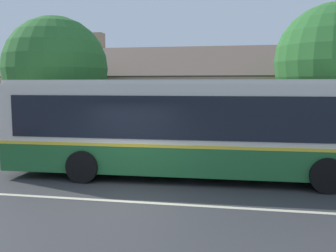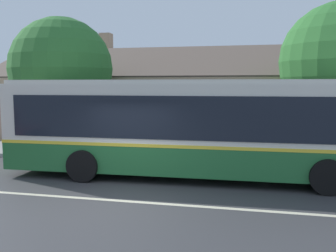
{
  "view_description": "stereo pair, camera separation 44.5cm",
  "coord_description": "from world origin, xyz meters",
  "px_view_note": "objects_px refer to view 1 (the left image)",
  "views": [
    {
      "loc": [
        2.99,
        -9.04,
        3.02
      ],
      "look_at": [
        0.87,
        2.52,
        1.71
      ],
      "focal_mm": 40.0,
      "sensor_mm": 36.0,
      "label": 1
    },
    {
      "loc": [
        3.42,
        -8.95,
        3.02
      ],
      "look_at": [
        0.87,
        2.52,
        1.71
      ],
      "focal_mm": 40.0,
      "sensor_mm": 36.0,
      "label": 2
    }
  ],
  "objects_px": {
    "bench_down_street": "(131,143)",
    "transit_bus": "(196,125)",
    "bench_by_building": "(23,141)",
    "street_tree_secondary": "(56,69)",
    "street_tree_primary": "(334,62)"
  },
  "relations": [
    {
      "from": "bench_down_street",
      "to": "transit_bus",
      "type": "bearing_deg",
      "value": -45.45
    },
    {
      "from": "transit_bus",
      "to": "bench_by_building",
      "type": "xyz_separation_m",
      "value": [
        -7.84,
        2.72,
        -1.12
      ]
    },
    {
      "from": "transit_bus",
      "to": "street_tree_secondary",
      "type": "height_order",
      "value": "street_tree_secondary"
    },
    {
      "from": "street_tree_secondary",
      "to": "bench_down_street",
      "type": "bearing_deg",
      "value": -10.43
    },
    {
      "from": "bench_down_street",
      "to": "street_tree_secondary",
      "type": "distance_m",
      "value": 4.86
    },
    {
      "from": "street_tree_secondary",
      "to": "transit_bus",
      "type": "bearing_deg",
      "value": -29.48
    },
    {
      "from": "street_tree_primary",
      "to": "transit_bus",
      "type": "bearing_deg",
      "value": -140.64
    },
    {
      "from": "transit_bus",
      "to": "bench_by_building",
      "type": "height_order",
      "value": "transit_bus"
    },
    {
      "from": "bench_by_building",
      "to": "street_tree_primary",
      "type": "bearing_deg",
      "value": 6.39
    },
    {
      "from": "bench_down_street",
      "to": "street_tree_secondary",
      "type": "height_order",
      "value": "street_tree_secondary"
    },
    {
      "from": "bench_down_street",
      "to": "street_tree_secondary",
      "type": "relative_size",
      "value": 0.27
    },
    {
      "from": "bench_down_street",
      "to": "street_tree_primary",
      "type": "distance_m",
      "value": 8.88
    },
    {
      "from": "bench_by_building",
      "to": "transit_bus",
      "type": "bearing_deg",
      "value": -19.12
    },
    {
      "from": "bench_by_building",
      "to": "street_tree_primary",
      "type": "relative_size",
      "value": 0.3
    },
    {
      "from": "transit_bus",
      "to": "bench_down_street",
      "type": "xyz_separation_m",
      "value": [
        -3.09,
        3.14,
        -1.13
      ]
    }
  ]
}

